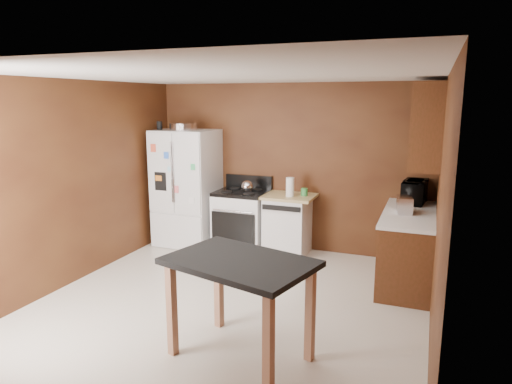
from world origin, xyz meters
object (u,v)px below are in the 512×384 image
Objects in this scene: paper_towel at (290,187)px; roasting_pan at (183,127)px; pen_cup at (159,126)px; island at (240,275)px; dishwasher at (287,224)px; green_canister at (304,192)px; microwave at (415,193)px; refrigerator at (187,188)px; toaster at (404,205)px; kettle at (247,186)px; gas_range at (242,219)px.

roasting_pan is at bearing -178.62° from paper_towel.
paper_towel is (2.07, 0.10, -0.84)m from pen_cup.
dishwasher is at bearing 99.06° from island.
microwave reaches higher than green_canister.
microwave is 3.38m from refrigerator.
island is at bearing -85.69° from green_canister.
paper_towel is 0.54× the size of microwave.
toaster is 0.55× the size of microwave.
paper_towel reaches higher than island.
paper_towel is (0.67, -0.01, 0.04)m from kettle.
microwave is (2.35, 0.15, 0.05)m from kettle.
microwave is (3.76, 0.26, -0.82)m from pen_cup.
microwave is at bearing 72.29° from toaster.
kettle is at bearing -27.56° from gas_range.
toaster reaches higher than dishwasher.
paper_towel is at bearing -56.44° from dishwasher.
pen_cup is at bearing 164.54° from toaster.
gas_range is 0.72m from dishwasher.
microwave is at bearing 3.97° from pen_cup.
green_canister is 0.10× the size of gas_range.
kettle is 0.65× the size of toaster.
paper_towel reaches higher than kettle.
toaster is (3.67, -0.36, -0.86)m from pen_cup.
paper_towel is 0.20× the size of island.
roasting_pan is 1.88m from paper_towel.
toaster is 0.15× the size of refrigerator.
roasting_pan is 0.47× the size of dishwasher.
pen_cup reaches higher than paper_towel.
pen_cup is 0.46× the size of paper_towel.
green_canister is 0.12× the size of dishwasher.
refrigerator is at bearing 179.93° from paper_towel.
pen_cup is 1.92m from gas_range.
dishwasher is at bearing 1.94° from gas_range.
island is at bearing -52.32° from roasting_pan.
pen_cup reaches higher than microwave.
toaster is (1.42, -0.60, 0.06)m from green_canister.
island is (1.06, -2.74, -0.22)m from kettle.
roasting_pan reaches higher than toaster.
green_canister is at bearing 5.31° from roasting_pan.
pen_cup is (-0.38, -0.06, 0.01)m from roasting_pan.
refrigerator is at bearing 99.92° from microwave.
gas_range is (-0.95, -0.07, -0.48)m from green_canister.
pen_cup is 2.47m from dishwasher.
green_canister is at bearing 36.94° from paper_towel.
pen_cup is 2.24m from paper_towel.
toaster is at bearing -5.67° from pen_cup.
gas_range is at bearing 3.81° from refrigerator.
toaster is 0.20× the size of island.
island is at bearing -80.94° from dishwasher.
paper_towel is at bearing 102.62° from microwave.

